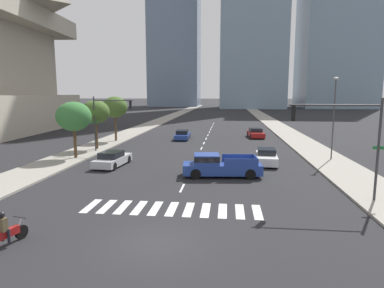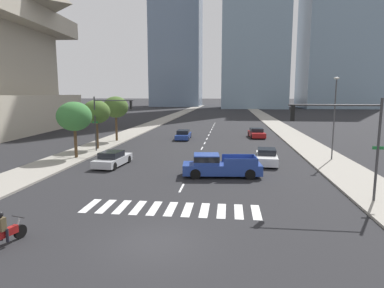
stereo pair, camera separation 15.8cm
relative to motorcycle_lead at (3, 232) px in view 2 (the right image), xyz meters
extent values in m
plane|color=#232326|center=(5.93, 0.98, -0.58)|extent=(800.00, 800.00, 0.00)
cube|color=gray|center=(18.02, 30.98, -0.51)|extent=(4.00, 260.00, 0.15)
cube|color=gray|center=(-6.16, 30.98, -0.51)|extent=(4.00, 260.00, 0.15)
cube|color=silver|center=(1.43, 5.06, -0.58)|extent=(0.45, 2.24, 0.01)
cube|color=silver|center=(2.33, 5.06, -0.58)|extent=(0.45, 2.24, 0.01)
cube|color=silver|center=(3.23, 5.06, -0.58)|extent=(0.45, 2.24, 0.01)
cube|color=silver|center=(4.13, 5.06, -0.58)|extent=(0.45, 2.24, 0.01)
cube|color=silver|center=(5.03, 5.06, -0.58)|extent=(0.45, 2.24, 0.01)
cube|color=silver|center=(5.93, 5.06, -0.58)|extent=(0.45, 2.24, 0.01)
cube|color=silver|center=(6.83, 5.06, -0.58)|extent=(0.45, 2.24, 0.01)
cube|color=silver|center=(7.73, 5.06, -0.58)|extent=(0.45, 2.24, 0.01)
cube|color=silver|center=(8.63, 5.06, -0.58)|extent=(0.45, 2.24, 0.01)
cube|color=silver|center=(9.53, 5.06, -0.58)|extent=(0.45, 2.24, 0.01)
cube|color=silver|center=(10.43, 5.06, -0.58)|extent=(0.45, 2.24, 0.01)
cube|color=silver|center=(5.93, 9.06, -0.58)|extent=(0.14, 2.00, 0.01)
cube|color=silver|center=(5.93, 13.06, -0.58)|extent=(0.14, 2.00, 0.01)
cube|color=silver|center=(5.93, 17.06, -0.58)|extent=(0.14, 2.00, 0.01)
cube|color=silver|center=(5.93, 21.06, -0.58)|extent=(0.14, 2.00, 0.01)
cube|color=silver|center=(5.93, 25.06, -0.58)|extent=(0.14, 2.00, 0.01)
cube|color=silver|center=(5.93, 29.06, -0.58)|extent=(0.14, 2.00, 0.01)
cube|color=silver|center=(5.93, 33.06, -0.58)|extent=(0.14, 2.00, 0.01)
cube|color=silver|center=(5.93, 37.06, -0.58)|extent=(0.14, 2.00, 0.01)
cube|color=silver|center=(5.93, 41.06, -0.58)|extent=(0.14, 2.00, 0.01)
cube|color=silver|center=(5.93, 45.06, -0.58)|extent=(0.14, 2.00, 0.01)
cube|color=silver|center=(5.93, 49.06, -0.58)|extent=(0.14, 2.00, 0.01)
cube|color=silver|center=(5.93, 53.06, -0.58)|extent=(0.14, 2.00, 0.01)
cube|color=silver|center=(5.93, 57.06, -0.58)|extent=(0.14, 2.00, 0.01)
cylinder|color=black|center=(0.20, 0.74, -0.28)|extent=(0.27, 0.61, 0.60)
cube|color=maroon|center=(0.00, 0.02, -0.06)|extent=(0.53, 1.22, 0.32)
cylinder|color=#B2B2B7|center=(0.18, 0.65, 0.02)|extent=(0.14, 0.32, 0.67)
cylinder|color=black|center=(0.19, 0.70, 0.39)|extent=(0.68, 0.22, 0.04)
cube|color=brown|center=(-0.02, -0.08, 0.37)|extent=(0.41, 0.33, 0.55)
sphere|color=black|center=(-0.02, -0.08, 0.78)|extent=(0.26, 0.26, 0.26)
cylinder|color=black|center=(-0.17, 0.06, -0.11)|extent=(0.15, 0.15, 0.55)
cylinder|color=black|center=(0.18, -0.03, -0.11)|extent=(0.15, 0.15, 0.55)
cube|color=navy|center=(8.46, 12.44, 0.01)|extent=(5.92, 2.46, 0.75)
cube|color=navy|center=(7.31, 12.34, 0.74)|extent=(2.00, 1.94, 0.70)
cube|color=black|center=(7.31, 12.34, 0.82)|extent=(2.03, 1.98, 0.39)
cube|color=navy|center=(9.81, 11.64, 0.66)|extent=(2.42, 0.31, 0.55)
cube|color=navy|center=(9.64, 13.49, 0.66)|extent=(2.42, 0.31, 0.55)
cube|color=navy|center=(10.93, 12.68, 0.66)|extent=(0.25, 1.85, 0.55)
cylinder|color=black|center=(6.59, 11.40, -0.20)|extent=(0.78, 0.33, 0.76)
cylinder|color=black|center=(6.43, 13.12, -0.20)|extent=(0.78, 0.33, 0.76)
cylinder|color=black|center=(10.50, 11.77, -0.20)|extent=(0.78, 0.33, 0.76)
cylinder|color=black|center=(10.33, 13.49, -0.20)|extent=(0.78, 0.33, 0.76)
cube|color=navy|center=(2.79, 32.33, -0.13)|extent=(1.88, 4.78, 0.58)
cube|color=black|center=(2.80, 32.09, 0.41)|extent=(1.60, 2.17, 0.50)
cylinder|color=black|center=(1.96, 33.92, -0.26)|extent=(0.24, 0.65, 0.64)
cylinder|color=black|center=(3.54, 33.96, -0.26)|extent=(0.24, 0.65, 0.64)
cylinder|color=black|center=(2.04, 30.70, -0.26)|extent=(0.24, 0.65, 0.64)
cylinder|color=black|center=(3.62, 30.74, -0.26)|extent=(0.24, 0.65, 0.64)
cube|color=#B7BABF|center=(-0.87, 15.06, -0.12)|extent=(2.19, 4.54, 0.62)
cube|color=black|center=(-0.89, 14.84, 0.45)|extent=(1.74, 2.11, 0.51)
cylinder|color=black|center=(-1.52, 16.62, -0.26)|extent=(0.28, 0.66, 0.64)
cylinder|color=black|center=(0.07, 16.46, -0.26)|extent=(0.28, 0.66, 0.64)
cylinder|color=black|center=(-1.81, 13.65, -0.26)|extent=(0.28, 0.66, 0.64)
cylinder|color=black|center=(-0.21, 13.49, -0.26)|extent=(0.28, 0.66, 0.64)
cube|color=maroon|center=(12.76, 35.14, -0.11)|extent=(2.26, 4.53, 0.63)
cube|color=black|center=(12.74, 35.36, 0.45)|extent=(1.82, 2.11, 0.49)
cylinder|color=black|center=(13.75, 33.74, -0.26)|extent=(0.28, 0.66, 0.64)
cylinder|color=black|center=(12.05, 33.59, -0.26)|extent=(0.28, 0.66, 0.64)
cylinder|color=black|center=(13.48, 36.70, -0.26)|extent=(0.28, 0.66, 0.64)
cylinder|color=black|center=(11.78, 36.55, -0.26)|extent=(0.28, 0.66, 0.64)
cube|color=silver|center=(12.24, 17.27, -0.08)|extent=(2.01, 4.34, 0.69)
cube|color=black|center=(12.25, 17.48, 0.51)|extent=(1.65, 2.00, 0.48)
cylinder|color=black|center=(12.93, 15.78, -0.26)|extent=(0.26, 0.65, 0.64)
cylinder|color=black|center=(11.37, 15.88, -0.26)|extent=(0.26, 0.65, 0.64)
cylinder|color=black|center=(13.11, 18.66, -0.26)|extent=(0.26, 0.65, 0.64)
cylinder|color=black|center=(11.55, 18.76, -0.26)|extent=(0.26, 0.65, 0.64)
cylinder|color=#333335|center=(17.12, 7.31, 2.43)|extent=(0.14, 0.14, 5.73)
cylinder|color=#333335|center=(14.66, 7.31, 4.89)|extent=(4.91, 0.10, 0.10)
cube|color=black|center=(12.45, 7.31, 4.44)|extent=(0.20, 0.28, 0.90)
sphere|color=red|center=(12.45, 7.31, 4.74)|extent=(0.18, 0.18, 0.18)
sphere|color=orange|center=(12.45, 7.31, 4.44)|extent=(0.18, 0.18, 0.18)
sphere|color=green|center=(12.45, 7.31, 4.14)|extent=(0.18, 0.18, 0.18)
cube|color=#19662D|center=(17.12, 7.31, 2.57)|extent=(0.60, 0.04, 0.18)
cylinder|color=#333335|center=(-4.96, 21.40, 2.39)|extent=(0.14, 0.14, 5.65)
cylinder|color=#333335|center=(-2.89, 21.40, 4.82)|extent=(4.13, 0.10, 0.10)
cube|color=black|center=(-1.07, 21.40, 4.37)|extent=(0.20, 0.28, 0.90)
sphere|color=red|center=(-1.07, 21.40, 4.67)|extent=(0.18, 0.18, 0.18)
sphere|color=orange|center=(-1.07, 21.40, 4.37)|extent=(0.18, 0.18, 0.18)
sphere|color=green|center=(-1.07, 21.40, 4.07)|extent=(0.18, 0.18, 0.18)
cube|color=#19662D|center=(-4.96, 21.40, 2.57)|extent=(0.60, 0.04, 0.18)
cylinder|color=#3F3F42|center=(18.32, 19.34, 3.17)|extent=(0.12, 0.12, 7.20)
ellipsoid|color=beige|center=(18.32, 19.34, 6.87)|extent=(0.50, 0.24, 0.20)
cylinder|color=#4C3823|center=(-5.36, 17.60, 0.86)|extent=(0.28, 0.28, 2.59)
ellipsoid|color=#387538|center=(-5.36, 17.60, 3.44)|extent=(3.19, 3.19, 2.71)
cylinder|color=#4C3823|center=(-5.36, 22.73, 0.97)|extent=(0.28, 0.28, 2.81)
ellipsoid|color=#426028|center=(-5.36, 22.73, 3.57)|extent=(2.98, 2.98, 2.53)
cylinder|color=#4C3823|center=(-5.36, 28.98, 1.08)|extent=(0.28, 0.28, 3.02)
ellipsoid|color=#426028|center=(-5.36, 28.98, 3.84)|extent=(3.14, 3.14, 2.67)
cube|color=slate|center=(-16.98, 150.86, 47.51)|extent=(23.35, 20.83, 96.19)
cube|color=#7A93A8|center=(53.89, 138.91, 38.60)|extent=(28.84, 27.51, 78.36)
camera|label=1|loc=(8.82, -11.72, 5.52)|focal=31.02mm
camera|label=2|loc=(8.98, -11.70, 5.52)|focal=31.02mm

